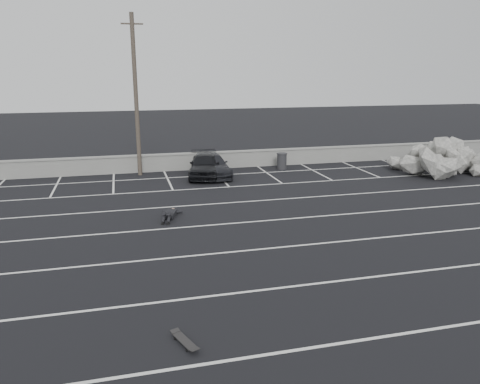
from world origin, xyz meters
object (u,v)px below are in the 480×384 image
object	(u,v)px
utility_pole	(136,96)
trash_bin	(282,161)
riprap_pile	(446,164)
car_right	(211,165)
skateboard	(185,341)
person	(171,211)
car_left	(205,165)

from	to	relation	value
utility_pole	trash_bin	xyz separation A→B (m)	(8.72, -0.47, -4.10)
riprap_pile	trash_bin	bearing A→B (deg)	157.47
car_right	utility_pole	distance (m)	5.81
skateboard	riprap_pile	bearing A→B (deg)	17.81
car_right	utility_pole	size ratio (longest dim) A/B	0.48
trash_bin	person	distance (m)	11.31
car_left	trash_bin	size ratio (longest dim) A/B	4.14
riprap_pile	skateboard	distance (m)	22.61
utility_pole	person	world-z (taller)	utility_pole
car_right	utility_pole	xyz separation A→B (m)	(-4.05, 1.26, 3.97)
car_left	riprap_pile	xyz separation A→B (m)	(14.10, -2.78, -0.09)
utility_pole	skateboard	xyz separation A→B (m)	(0.12, -18.35, -4.53)
car_right	trash_bin	distance (m)	4.74
car_right	person	bearing A→B (deg)	-115.21
car_left	utility_pole	xyz separation A→B (m)	(-3.67, 1.44, 3.90)
car_right	trash_bin	bearing A→B (deg)	7.63
riprap_pile	person	bearing A→B (deg)	-165.45
riprap_pile	utility_pole	bearing A→B (deg)	166.63
car_left	riprap_pile	world-z (taller)	riprap_pile
riprap_pile	person	size ratio (longest dim) A/B	2.49
person	car_left	bearing A→B (deg)	86.60
utility_pole	trash_bin	world-z (taller)	utility_pole
trash_bin	skateboard	size ratio (longest dim) A/B	1.15
car_left	trash_bin	xyz separation A→B (m)	(5.05, 0.97, -0.20)
trash_bin	person	bearing A→B (deg)	-133.95
utility_pole	riprap_pile	distance (m)	18.69
car_left	utility_pole	size ratio (longest dim) A/B	0.46
car_left	person	bearing A→B (deg)	-96.81
car_right	utility_pole	bearing A→B (deg)	160.85
utility_pole	riprap_pile	size ratio (longest dim) A/B	1.52
utility_pole	riprap_pile	xyz separation A→B (m)	(17.77, -4.22, -3.99)
car_left	riprap_pile	bearing A→B (deg)	3.30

